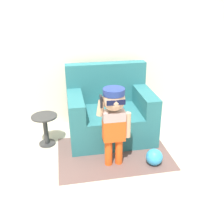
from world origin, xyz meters
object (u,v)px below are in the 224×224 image
Objects in this scene: armchair at (110,114)px; toy_ball at (154,157)px; side_table at (45,127)px; person_child at (114,116)px.

armchair reaches higher than toy_ball.
side_table is at bearing 150.59° from toy_ball.
toy_ball is at bearing -29.41° from side_table.
armchair is 0.89m from side_table.
armchair reaches higher than person_child.
side_table is 2.11× the size of toy_ball.
armchair is at bearing 83.26° from person_child.
armchair is at bearing 5.67° from side_table.
toy_ball is (0.39, -0.81, -0.24)m from armchair.
person_child is 0.72m from toy_ball.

